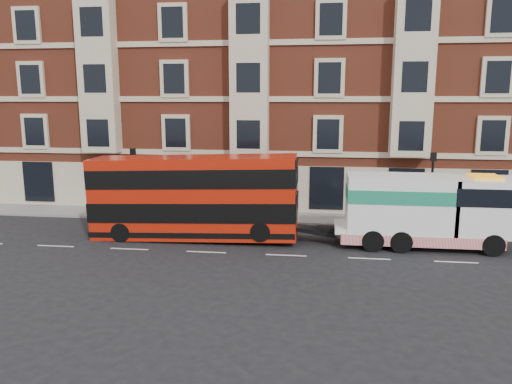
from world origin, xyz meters
TOP-DOWN VIEW (x-y plane):
  - ground at (0.00, 0.00)m, footprint 120.00×120.00m
  - sidewalk at (0.00, 7.50)m, footprint 90.00×3.00m
  - victorian_terrace at (0.50, 15.00)m, footprint 45.00×12.00m
  - lamp_post_west at (-6.00, 6.20)m, footprint 0.35×0.15m
  - lamp_post_east at (12.00, 6.20)m, footprint 0.35×0.15m
  - double_decker_bus at (-1.17, 2.34)m, footprint 11.11×2.55m
  - tow_truck at (10.88, 2.34)m, footprint 8.90×2.63m
  - pedestrian at (-6.65, 6.20)m, footprint 0.66×0.63m

SIDE VIEW (x-z plane):
  - ground at x=0.00m, z-range 0.00..0.00m
  - sidewalk at x=0.00m, z-range 0.00..0.15m
  - pedestrian at x=-6.65m, z-range 0.15..1.66m
  - tow_truck at x=10.88m, z-range 0.11..3.82m
  - double_decker_bus at x=-1.17m, z-range 0.13..4.63m
  - lamp_post_west at x=-6.00m, z-range 0.50..4.85m
  - lamp_post_east at x=12.00m, z-range 0.50..4.85m
  - victorian_terrace at x=0.50m, z-range -0.13..20.27m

